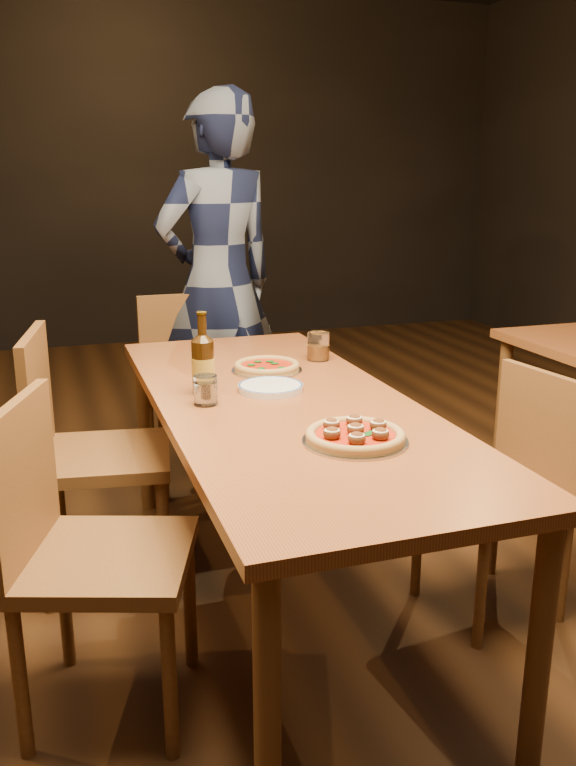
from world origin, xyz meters
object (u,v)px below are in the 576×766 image
object	(u,v)px
chair_main_e	(493,492)
pizza_meatball	(355,435)
chair_main_nw	(106,556)
chair_main_sw	(104,454)
water_glass	(206,390)
plate_stack	(271,387)
chair_end	(193,389)
diner	(218,284)
amber_glass	(318,346)
beer_bottle	(203,366)
pizza_margherita	(267,367)
table_main	(283,421)

from	to	relation	value
chair_main_e	pizza_meatball	world-z (taller)	chair_main_e
chair_main_nw	chair_main_sw	xyz separation A→B (m)	(0.06, 0.72, 0.02)
chair_main_nw	water_glass	world-z (taller)	chair_main_nw
chair_main_nw	plate_stack	distance (m)	0.82
water_glass	chair_main_e	bearing A→B (deg)	-16.68
chair_end	diner	size ratio (longest dim) A/B	0.50
amber_glass	diner	size ratio (longest dim) A/B	0.06
beer_bottle	water_glass	xyz separation A→B (m)	(-0.02, -0.12, -0.05)
beer_bottle	water_glass	bearing A→B (deg)	-99.13
pizza_margherita	amber_glass	xyz separation A→B (m)	(0.24, 0.10, 0.04)
table_main	water_glass	size ratio (longest dim) A/B	21.07
pizza_margherita	amber_glass	size ratio (longest dim) A/B	2.40
chair_main_e	amber_glass	world-z (taller)	chair_main_e
pizza_margherita	beer_bottle	xyz separation A→B (m)	(-0.29, -0.22, 0.08)
chair_main_nw	diner	size ratio (longest dim) A/B	0.51
pizza_margherita	table_main	bearing A→B (deg)	-98.57
pizza_margherita	chair_end	bearing A→B (deg)	98.76
pizza_meatball	diner	xyz separation A→B (m)	(0.06, 1.89, 0.16)
chair_main_sw	chair_main_nw	bearing A→B (deg)	-175.81
pizza_margherita	plate_stack	xyz separation A→B (m)	(-0.06, -0.26, -0.01)
chair_main_sw	chair_main_e	world-z (taller)	chair_main_sw
chair_main_e	plate_stack	world-z (taller)	chair_main_e
chair_end	pizza_meatball	distance (m)	1.67
pizza_meatball	amber_glass	bearing A→B (deg)	75.65
pizza_meatball	chair_main_nw	bearing A→B (deg)	172.76
plate_stack	amber_glass	bearing A→B (deg)	49.44
table_main	chair_main_sw	size ratio (longest dim) A/B	2.02
table_main	chair_main_sw	world-z (taller)	chair_main_sw
amber_glass	pizza_margherita	bearing A→B (deg)	-157.20
beer_bottle	amber_glass	world-z (taller)	beer_bottle
amber_glass	chair_main_nw	bearing A→B (deg)	-137.68
chair_main_nw	chair_end	distance (m)	1.64
beer_bottle	diner	bearing A→B (deg)	74.62
chair_main_sw	water_glass	world-z (taller)	chair_main_sw
chair_main_nw	amber_glass	xyz separation A→B (m)	(0.91, 0.83, 0.33)
chair_end	amber_glass	xyz separation A→B (m)	(0.37, -0.71, 0.34)
water_glass	chair_end	bearing A→B (deg)	81.13
beer_bottle	diner	distance (m)	1.35
pizza_margherita	diner	xyz separation A→B (m)	(0.07, 1.08, 0.16)
chair_main_sw	diner	world-z (taller)	diner
water_glass	chair_main_nw	bearing A→B (deg)	-133.32
water_glass	diner	xyz separation A→B (m)	(0.38, 1.42, 0.13)
diner	amber_glass	bearing A→B (deg)	82.40
pizza_meatball	beer_bottle	bearing A→B (deg)	116.61
beer_bottle	diner	xyz separation A→B (m)	(0.36, 1.30, 0.08)
beer_bottle	chair_end	bearing A→B (deg)	81.16
chair_main_nw	plate_stack	world-z (taller)	chair_main_nw
water_glass	plate_stack	bearing A→B (deg)	19.83
plate_stack	water_glass	xyz separation A→B (m)	(-0.24, -0.09, 0.04)
chair_end	water_glass	xyz separation A→B (m)	(-0.18, -1.16, 0.33)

